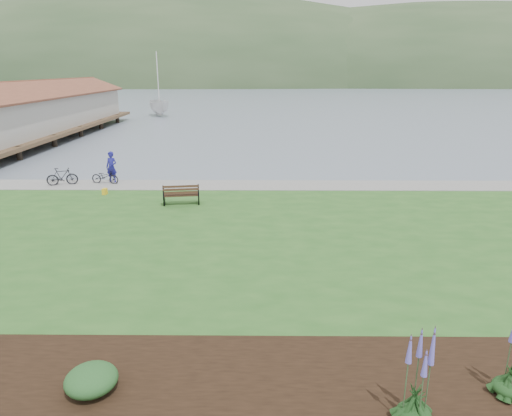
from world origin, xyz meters
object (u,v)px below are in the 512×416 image
Objects in this scene: park_bench at (181,194)px; bicycle_a at (105,177)px; sailboat at (160,116)px; person at (111,164)px.

bicycle_a is at bearing 132.39° from park_bench.
sailboat reaches higher than bicycle_a.
park_bench is 6.25m from bicycle_a.
park_bench is 0.84× the size of person.
person is at bearing -104.93° from sailboat.
park_bench is at bearing -119.37° from bicycle_a.
person is (-4.52, 4.27, 0.51)m from park_bench.
person is 1.31× the size of bicycle_a.
park_bench reaches higher than bicycle_a.
bicycle_a is 0.06× the size of sailboat.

